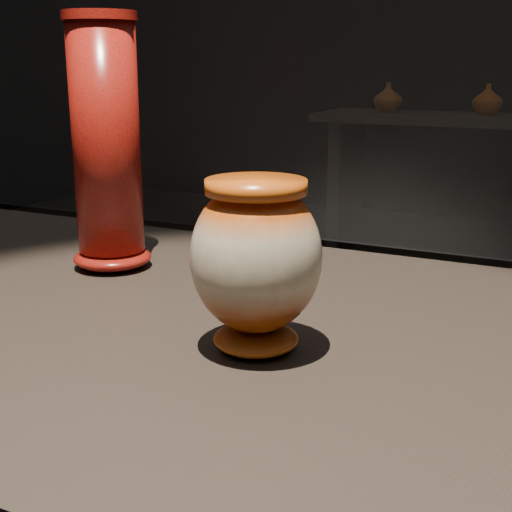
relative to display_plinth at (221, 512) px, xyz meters
The scene contains 6 objects.
display_plinth is the anchor object (origin of this frame).
main_vase 0.39m from the display_plinth, 35.63° to the right, with size 0.19×0.19×0.19m.
tall_vase 0.54m from the display_plinth, 151.96° to the left, with size 0.15×0.15×0.38m.
back_shelf 3.67m from the display_plinth, 93.46° to the left, with size 2.00×0.60×0.90m.
back_vase_left 3.78m from the display_plinth, 102.63° to the left, with size 0.17×0.17×0.18m, color #A15617.
back_vase_mid 3.74m from the display_plinth, 93.63° to the left, with size 0.17×0.17×0.18m, color #772F0A.
Camera 1 is at (0.40, -0.72, 1.21)m, focal length 50.00 mm.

